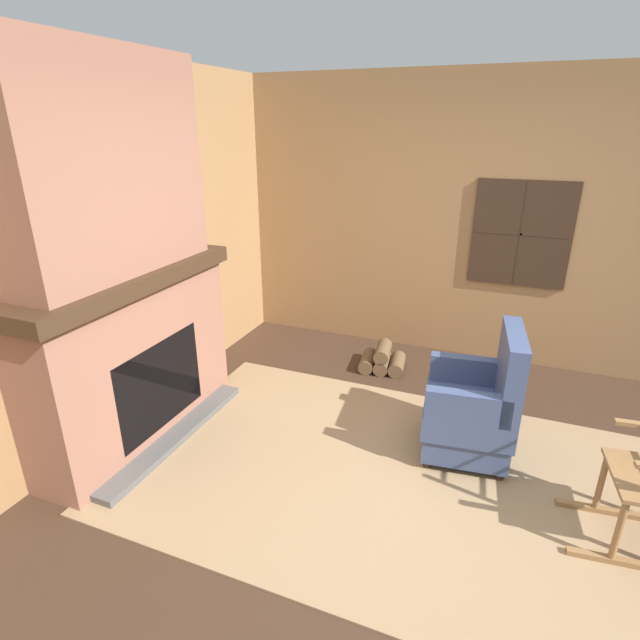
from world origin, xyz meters
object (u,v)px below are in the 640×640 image
firewood_stack (382,360)px  storage_case (178,241)px  armchair (475,409)px  oil_lamp_vase (52,274)px

firewood_stack → storage_case: (-1.44, -0.99, 1.22)m
armchair → firewood_stack: bearing=-54.8°
armchair → storage_case: (-2.36, 0.03, 0.96)m
oil_lamp_vase → storage_case: size_ratio=1.15×
firewood_stack → oil_lamp_vase: oil_lamp_vase is taller
armchair → oil_lamp_vase: 2.81m
armchair → firewood_stack: 1.40m
armchair → storage_case: storage_case is taller
armchair → storage_case: bearing=-7.6°
storage_case → armchair: bearing=-0.8°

